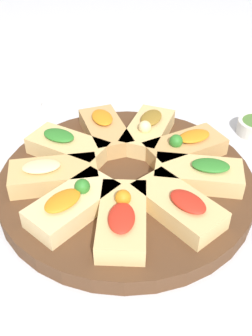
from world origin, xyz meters
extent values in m
plane|color=silver|center=(0.00, 0.00, 0.00)|extent=(3.00, 3.00, 0.00)
cylinder|color=#51331E|center=(0.00, 0.00, 0.01)|extent=(0.38, 0.38, 0.03)
cube|color=#DBB775|center=(-0.10, -0.03, 0.04)|extent=(0.14, 0.09, 0.03)
ellipsoid|color=#2D7A28|center=(-0.12, -0.03, 0.06)|extent=(0.06, 0.05, 0.01)
cube|color=tan|center=(-0.06, -0.09, 0.04)|extent=(0.12, 0.14, 0.03)
ellipsoid|color=beige|center=(-0.07, -0.10, 0.06)|extent=(0.06, 0.06, 0.01)
cube|color=#E5C689|center=(0.01, -0.10, 0.04)|extent=(0.07, 0.13, 0.03)
ellipsoid|color=orange|center=(0.01, -0.12, 0.06)|extent=(0.04, 0.06, 0.01)
sphere|color=#2D7A28|center=(0.01, -0.09, 0.06)|extent=(0.02, 0.02, 0.02)
cube|color=#DBB775|center=(0.07, -0.08, 0.04)|extent=(0.13, 0.13, 0.03)
ellipsoid|color=red|center=(0.08, -0.09, 0.06)|extent=(0.06, 0.06, 0.01)
sphere|color=orange|center=(0.06, -0.06, 0.06)|extent=(0.02, 0.02, 0.02)
cube|color=#DBB775|center=(0.10, -0.01, 0.04)|extent=(0.13, 0.07, 0.03)
ellipsoid|color=red|center=(0.12, -0.01, 0.06)|extent=(0.06, 0.04, 0.01)
cube|color=#DBB775|center=(0.08, 0.06, 0.04)|extent=(0.13, 0.12, 0.03)
ellipsoid|color=#2D7A28|center=(0.10, 0.07, 0.06)|extent=(0.06, 0.06, 0.01)
cube|color=tan|center=(0.03, 0.10, 0.04)|extent=(0.09, 0.14, 0.03)
ellipsoid|color=orange|center=(0.03, 0.12, 0.06)|extent=(0.05, 0.06, 0.01)
sphere|color=#2D7A28|center=(0.02, 0.08, 0.06)|extent=(0.02, 0.02, 0.02)
cube|color=#DBB775|center=(-0.04, 0.10, 0.04)|extent=(0.11, 0.14, 0.03)
ellipsoid|color=olive|center=(-0.05, 0.11, 0.06)|extent=(0.05, 0.06, 0.01)
sphere|color=beige|center=(-0.04, 0.08, 0.06)|extent=(0.02, 0.02, 0.02)
cube|color=tan|center=(-0.10, 0.04, 0.04)|extent=(0.14, 0.11, 0.03)
ellipsoid|color=orange|center=(-0.11, 0.05, 0.06)|extent=(0.06, 0.05, 0.01)
camera|label=1|loc=(0.33, -0.32, 0.40)|focal=42.00mm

